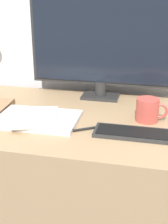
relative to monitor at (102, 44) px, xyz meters
The scene contains 7 objects.
desk 0.64m from the monitor, 97.72° to the right, with size 1.30×0.62×0.72m.
monitor is the anchor object (origin of this frame).
keyboard 0.46m from the monitor, 63.30° to the right, with size 0.27×0.10×0.01m.
laptop 0.43m from the monitor, 119.24° to the right, with size 0.30×0.21×0.02m.
ereader 0.43m from the monitor, 118.75° to the right, with size 0.20×0.23×0.01m.
coffee_mug 0.37m from the monitor, 45.96° to the right, with size 0.12×0.08×0.09m.
pen 0.43m from the monitor, 90.25° to the right, with size 0.12×0.08×0.01m.
Camera 1 is at (0.25, -0.88, 1.17)m, focal length 50.00 mm.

